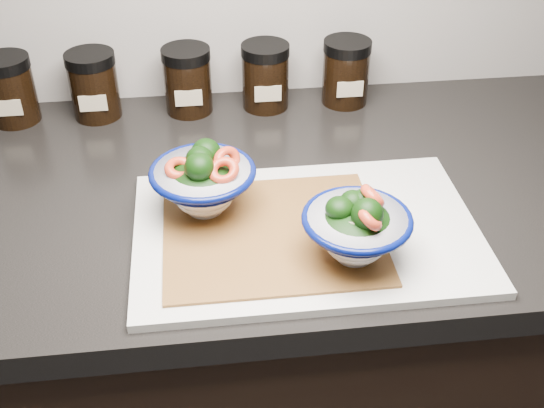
{
  "coord_description": "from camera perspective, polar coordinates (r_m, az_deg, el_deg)",
  "views": [
    {
      "loc": [
        -0.06,
        0.63,
        1.46
      ],
      "look_at": [
        0.02,
        1.31,
        0.96
      ],
      "focal_mm": 45.0,
      "sensor_mm": 36.0,
      "label": 1
    }
  ],
  "objects": [
    {
      "name": "spice_jar_d",
      "position": [
        1.18,
        -0.56,
        10.66
      ],
      "size": [
        0.08,
        0.08,
        0.11
      ],
      "color": "black",
      "rests_on": "countertop"
    },
    {
      "name": "bowl_right",
      "position": [
        0.82,
        7.09,
        -2.02
      ],
      "size": [
        0.13,
        0.13,
        0.1
      ],
      "rotation": [
        0.0,
        0.0,
        0.39
      ],
      "color": "white",
      "rests_on": "bamboo_mat"
    },
    {
      "name": "bamboo_mat",
      "position": [
        0.88,
        -0.0,
        -2.42
      ],
      "size": [
        0.28,
        0.24,
        0.0
      ],
      "primitive_type": "cube",
      "color": "#A96C32",
      "rests_on": "cutting_board"
    },
    {
      "name": "spice_jar_b",
      "position": [
        1.19,
        -14.68,
        9.61
      ],
      "size": [
        0.08,
        0.08,
        0.11
      ],
      "color": "black",
      "rests_on": "countertop"
    },
    {
      "name": "spice_jar_a",
      "position": [
        1.22,
        -21.06,
        8.94
      ],
      "size": [
        0.08,
        0.08,
        0.11
      ],
      "color": "black",
      "rests_on": "countertop"
    },
    {
      "name": "cabinet",
      "position": [
        1.32,
        -1.78,
        -15.44
      ],
      "size": [
        3.43,
        0.58,
        0.86
      ],
      "primitive_type": "cube",
      "color": "black",
      "rests_on": "ground"
    },
    {
      "name": "spice_jar_e",
      "position": [
        1.2,
        6.2,
        10.94
      ],
      "size": [
        0.08,
        0.08,
        0.11
      ],
      "color": "black",
      "rests_on": "countertop"
    },
    {
      "name": "countertop",
      "position": [
        1.01,
        -2.25,
        0.71
      ],
      "size": [
        3.5,
        0.6,
        0.04
      ],
      "primitive_type": "cube",
      "color": "black",
      "rests_on": "cabinet"
    },
    {
      "name": "cutting_board",
      "position": [
        0.9,
        2.89,
        -2.35
      ],
      "size": [
        0.45,
        0.3,
        0.01
      ],
      "primitive_type": "cube",
      "color": "silver",
      "rests_on": "countertop"
    },
    {
      "name": "bowl_left",
      "position": [
        0.9,
        -5.76,
        1.89
      ],
      "size": [
        0.14,
        0.14,
        0.1
      ],
      "rotation": [
        0.0,
        0.0,
        -0.29
      ],
      "color": "white",
      "rests_on": "bamboo_mat"
    },
    {
      "name": "spice_jar_c",
      "position": [
        1.18,
        -7.08,
        10.25
      ],
      "size": [
        0.08,
        0.08,
        0.11
      ],
      "color": "black",
      "rests_on": "countertop"
    }
  ]
}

